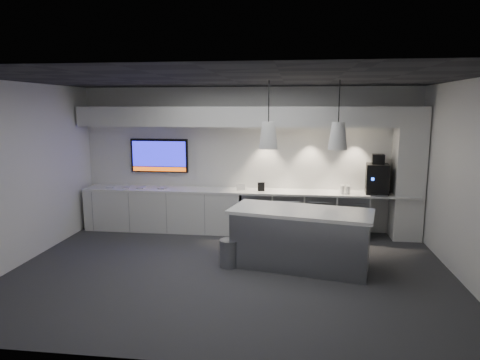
# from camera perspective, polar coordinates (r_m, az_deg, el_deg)

# --- Properties ---
(floor) EXTENTS (7.00, 7.00, 0.00)m
(floor) POSITION_cam_1_polar(r_m,az_deg,el_deg) (6.98, -1.32, -12.11)
(floor) COLOR #313133
(floor) RESTS_ON ground
(ceiling) EXTENTS (7.00, 7.00, 0.00)m
(ceiling) POSITION_cam_1_polar(r_m,az_deg,el_deg) (6.49, -1.43, 13.31)
(ceiling) COLOR black
(ceiling) RESTS_ON wall_back
(wall_back) EXTENTS (7.00, 0.00, 7.00)m
(wall_back) POSITION_cam_1_polar(r_m,az_deg,el_deg) (9.02, 1.00, 2.76)
(wall_back) COLOR white
(wall_back) RESTS_ON floor
(wall_front) EXTENTS (7.00, 0.00, 7.00)m
(wall_front) POSITION_cam_1_polar(r_m,az_deg,el_deg) (4.17, -6.53, -5.56)
(wall_front) COLOR white
(wall_front) RESTS_ON floor
(wall_left) EXTENTS (0.00, 7.00, 7.00)m
(wall_left) POSITION_cam_1_polar(r_m,az_deg,el_deg) (7.89, -27.41, 0.65)
(wall_left) COLOR white
(wall_left) RESTS_ON floor
(wall_right) EXTENTS (0.00, 7.00, 7.00)m
(wall_right) POSITION_cam_1_polar(r_m,az_deg,el_deg) (6.97, 28.39, -0.49)
(wall_right) COLOR white
(wall_right) RESTS_ON floor
(back_counter) EXTENTS (6.80, 0.65, 0.04)m
(back_counter) POSITION_cam_1_polar(r_m,az_deg,el_deg) (8.80, 0.75, -1.50)
(back_counter) COLOR white
(back_counter) RESTS_ON left_base_cabinets
(left_base_cabinets) EXTENTS (3.30, 0.63, 0.86)m
(left_base_cabinets) POSITION_cam_1_polar(r_m,az_deg,el_deg) (9.26, -10.11, -3.95)
(left_base_cabinets) COLOR white
(left_base_cabinets) RESTS_ON floor
(fridge_unit_a) EXTENTS (0.60, 0.61, 0.85)m
(fridge_unit_a) POSITION_cam_1_polar(r_m,az_deg,el_deg) (8.88, 2.36, -4.42)
(fridge_unit_a) COLOR gray
(fridge_unit_a) RESTS_ON floor
(fridge_unit_b) EXTENTS (0.60, 0.61, 0.85)m
(fridge_unit_b) POSITION_cam_1_polar(r_m,az_deg,el_deg) (8.85, 6.44, -4.52)
(fridge_unit_b) COLOR gray
(fridge_unit_b) RESTS_ON floor
(fridge_unit_c) EXTENTS (0.60, 0.61, 0.85)m
(fridge_unit_c) POSITION_cam_1_polar(r_m,az_deg,el_deg) (8.86, 10.52, -4.60)
(fridge_unit_c) COLOR gray
(fridge_unit_c) RESTS_ON floor
(fridge_unit_d) EXTENTS (0.60, 0.61, 0.85)m
(fridge_unit_d) POSITION_cam_1_polar(r_m,az_deg,el_deg) (8.92, 14.58, -4.66)
(fridge_unit_d) COLOR gray
(fridge_unit_d) RESTS_ON floor
(backsplash) EXTENTS (4.60, 0.03, 1.30)m
(backsplash) POSITION_cam_1_polar(r_m,az_deg,el_deg) (8.95, 8.66, 2.92)
(backsplash) COLOR white
(backsplash) RESTS_ON wall_back
(soffit) EXTENTS (6.90, 0.60, 0.40)m
(soffit) POSITION_cam_1_polar(r_m,az_deg,el_deg) (8.66, 0.80, 8.44)
(soffit) COLOR white
(soffit) RESTS_ON wall_back
(column) EXTENTS (0.55, 0.55, 2.60)m
(column) POSITION_cam_1_polar(r_m,az_deg,el_deg) (8.98, 21.52, 0.76)
(column) COLOR white
(column) RESTS_ON floor
(wall_tv) EXTENTS (1.25, 0.07, 0.72)m
(wall_tv) POSITION_cam_1_polar(r_m,az_deg,el_deg) (9.36, -10.70, 3.21)
(wall_tv) COLOR black
(wall_tv) RESTS_ON wall_back
(island) EXTENTS (2.41, 1.42, 0.96)m
(island) POSITION_cam_1_polar(r_m,az_deg,el_deg) (7.09, 8.04, -7.68)
(island) COLOR gray
(island) RESTS_ON floor
(bin) EXTENTS (0.37, 0.37, 0.45)m
(bin) POSITION_cam_1_polar(r_m,az_deg,el_deg) (7.12, -1.45, -9.71)
(bin) COLOR gray
(bin) RESTS_ON floor
(coffee_machine) EXTENTS (0.48, 0.64, 0.78)m
(coffee_machine) POSITION_cam_1_polar(r_m,az_deg,el_deg) (8.87, 17.83, 0.34)
(coffee_machine) COLOR black
(coffee_machine) RESTS_ON back_counter
(sign_black) EXTENTS (0.14, 0.05, 0.18)m
(sign_black) POSITION_cam_1_polar(r_m,az_deg,el_deg) (8.70, 2.84, -0.90)
(sign_black) COLOR black
(sign_black) RESTS_ON back_counter
(sign_white) EXTENTS (0.18, 0.07, 0.14)m
(sign_white) POSITION_cam_1_polar(r_m,az_deg,el_deg) (8.76, 0.10, -0.96)
(sign_white) COLOR white
(sign_white) RESTS_ON back_counter
(cup_cluster) EXTENTS (0.19, 0.19, 0.16)m
(cup_cluster) POSITION_cam_1_polar(r_m,az_deg,el_deg) (8.70, 13.85, -1.24)
(cup_cluster) COLOR white
(cup_cluster) RESTS_ON back_counter
(tray_a) EXTENTS (0.20, 0.20, 0.02)m
(tray_a) POSITION_cam_1_polar(r_m,az_deg,el_deg) (9.48, -16.92, -0.92)
(tray_a) COLOR #BABABA
(tray_a) RESTS_ON back_counter
(tray_b) EXTENTS (0.19, 0.19, 0.02)m
(tray_b) POSITION_cam_1_polar(r_m,az_deg,el_deg) (9.35, -14.95, -0.97)
(tray_b) COLOR #BABABA
(tray_b) RESTS_ON back_counter
(tray_c) EXTENTS (0.17, 0.17, 0.02)m
(tray_c) POSITION_cam_1_polar(r_m,az_deg,el_deg) (9.25, -13.03, -1.00)
(tray_c) COLOR #BABABA
(tray_c) RESTS_ON back_counter
(tray_d) EXTENTS (0.19, 0.19, 0.02)m
(tray_d) POSITION_cam_1_polar(r_m,az_deg,el_deg) (9.11, -10.32, -1.06)
(tray_d) COLOR #BABABA
(tray_d) RESTS_ON back_counter
(pendant_left) EXTENTS (0.30, 0.30, 1.12)m
(pendant_left) POSITION_cam_1_polar(r_m,az_deg,el_deg) (6.80, 3.81, 5.98)
(pendant_left) COLOR white
(pendant_left) RESTS_ON ceiling
(pendant_right) EXTENTS (0.30, 0.30, 1.12)m
(pendant_right) POSITION_cam_1_polar(r_m,az_deg,el_deg) (6.82, 12.92, 5.77)
(pendant_right) COLOR white
(pendant_right) RESTS_ON ceiling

